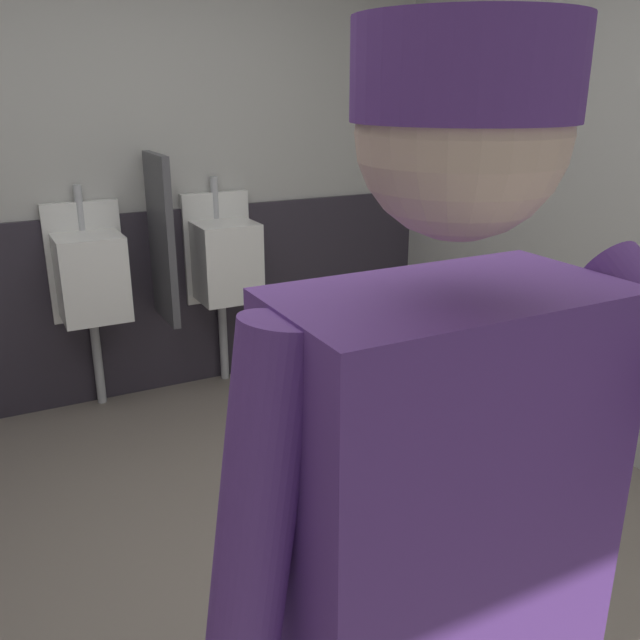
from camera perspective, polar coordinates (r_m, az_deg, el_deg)
ground_plane at (r=2.66m, az=-4.07°, el=-22.07°), size 4.37×4.51×0.04m
wall_back at (r=3.95m, az=-16.71°, el=13.69°), size 4.37×0.12×2.82m
wainscot_band_back at (r=4.05m, az=-15.34°, el=1.18°), size 3.77×0.03×1.07m
urinal_left at (r=3.80m, az=-18.72°, el=3.56°), size 0.40×0.34×1.24m
urinal_middle at (r=3.98m, az=-8.02°, el=5.02°), size 0.40×0.34×1.24m
privacy_divider_panel at (r=3.77m, az=-13.18°, el=6.64°), size 0.04×0.40×0.90m
person at (r=1.02m, az=9.74°, el=-20.88°), size 0.66×0.60×1.79m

